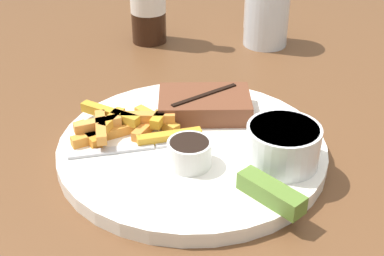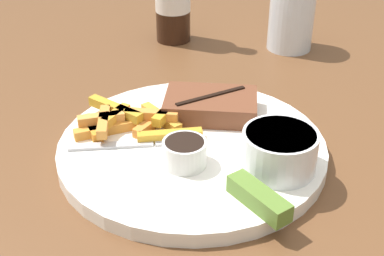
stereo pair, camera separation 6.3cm
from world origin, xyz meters
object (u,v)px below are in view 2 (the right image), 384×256
at_px(dinner_plate, 192,148).
at_px(drinking_glass, 292,16).
at_px(dipping_sauce_cup, 182,152).
at_px(pickle_spear, 259,198).
at_px(coleslaw_cup, 280,149).
at_px(fork_utensil, 120,145).
at_px(salt_shaker, 279,13).
at_px(steak_portion, 211,105).

xyz_separation_m(dinner_plate, drinking_glass, (0.11, 0.35, 0.05)).
relative_size(dipping_sauce_cup, pickle_spear, 0.71).
relative_size(coleslaw_cup, pickle_spear, 1.18).
relative_size(dinner_plate, dipping_sauce_cup, 6.45).
bearing_deg(drinking_glass, dinner_plate, -106.64).
bearing_deg(dipping_sauce_cup, dinner_plate, 85.81).
xyz_separation_m(coleslaw_cup, dipping_sauce_cup, (-0.11, -0.01, -0.01)).
height_order(dinner_plate, fork_utensil, fork_utensil).
relative_size(dipping_sauce_cup, salt_shaker, 0.77).
bearing_deg(coleslaw_cup, fork_utensil, 176.61).
bearing_deg(drinking_glass, pickle_spear, -92.39).
relative_size(coleslaw_cup, drinking_glass, 0.72).
relative_size(pickle_spear, fork_utensil, 0.53).
height_order(steak_portion, coleslaw_cup, coleslaw_cup).
xyz_separation_m(pickle_spear, drinking_glass, (0.02, 0.46, 0.03)).
height_order(coleslaw_cup, dipping_sauce_cup, coleslaw_cup).
distance_m(dinner_plate, steak_portion, 0.07).
bearing_deg(salt_shaker, drinking_glass, -74.83).
distance_m(pickle_spear, salt_shaker, 0.54).
bearing_deg(salt_shaker, fork_utensil, -109.89).
xyz_separation_m(coleslaw_cup, drinking_glass, (0.00, 0.39, 0.01)).
height_order(pickle_spear, fork_utensil, pickle_spear).
bearing_deg(steak_portion, drinking_glass, 71.70).
bearing_deg(steak_portion, salt_shaker, 78.80).
distance_m(dipping_sauce_cup, salt_shaker, 0.49).
height_order(coleslaw_cup, salt_shaker, salt_shaker).
xyz_separation_m(steak_portion, coleslaw_cup, (0.09, -0.10, 0.01)).
height_order(coleslaw_cup, pickle_spear, coleslaw_cup).
distance_m(dipping_sauce_cup, pickle_spear, 0.11).
xyz_separation_m(fork_utensil, salt_shaker, (0.17, 0.46, 0.01)).
xyz_separation_m(steak_portion, dipping_sauce_cup, (-0.02, -0.12, 0.00)).
bearing_deg(fork_utensil, coleslaw_cup, -19.58).
bearing_deg(coleslaw_cup, pickle_spear, -103.38).
relative_size(dinner_plate, drinking_glass, 2.80).
relative_size(coleslaw_cup, dipping_sauce_cup, 1.66).
bearing_deg(coleslaw_cup, dinner_plate, 161.41).
distance_m(steak_portion, drinking_glass, 0.30).
height_order(dinner_plate, salt_shaker, salt_shaker).
xyz_separation_m(steak_portion, pickle_spear, (0.08, -0.17, -0.00)).
relative_size(steak_portion, dipping_sauce_cup, 2.48).
xyz_separation_m(coleslaw_cup, pickle_spear, (-0.02, -0.07, -0.02)).
bearing_deg(dinner_plate, dipping_sauce_cup, -94.19).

